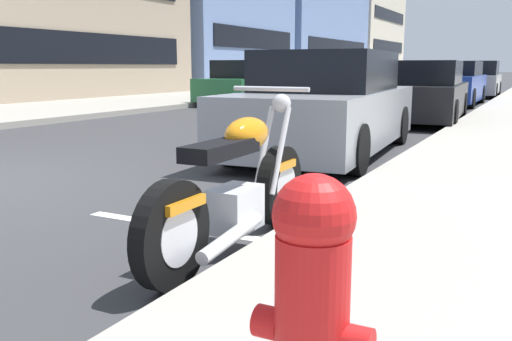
% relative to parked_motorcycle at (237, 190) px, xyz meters
% --- Properties ---
extents(sidewalk_far_curb, '(120.00, 5.00, 0.14)m').
position_rel_parked_motorcycle_xyz_m(sidewalk_far_curb, '(12.28, 10.42, -0.36)').
color(sidewalk_far_curb, gray).
rests_on(sidewalk_far_curb, ground).
extents(parking_stall_stripe, '(0.12, 2.20, 0.01)m').
position_rel_parked_motorcycle_xyz_m(parking_stall_stripe, '(0.28, 0.49, -0.43)').
color(parking_stall_stripe, silver).
rests_on(parking_stall_stripe, ground).
extents(parked_motorcycle, '(2.13, 0.62, 1.12)m').
position_rel_parked_motorcycle_xyz_m(parked_motorcycle, '(0.00, 0.00, 0.00)').
color(parked_motorcycle, black).
rests_on(parked_motorcycle, ground).
extents(parked_car_second_in_row, '(4.62, 2.04, 1.48)m').
position_rel_parked_motorcycle_xyz_m(parked_car_second_in_row, '(4.40, 0.98, 0.26)').
color(parked_car_second_in_row, gray).
rests_on(parked_car_second_in_row, ground).
extents(parked_car_near_corner, '(4.52, 2.14, 1.39)m').
position_rel_parked_motorcycle_xyz_m(parked_car_near_corner, '(9.84, 0.75, 0.22)').
color(parked_car_near_corner, black).
rests_on(parked_car_near_corner, ground).
extents(parked_car_at_intersection, '(4.45, 1.80, 1.43)m').
position_rel_parked_motorcycle_xyz_m(parked_car_at_intersection, '(16.14, 0.94, 0.26)').
color(parked_car_at_intersection, navy).
rests_on(parked_car_at_intersection, ground).
extents(parked_car_far_down_curb, '(4.63, 2.00, 1.49)m').
position_rel_parked_motorcycle_xyz_m(parked_car_far_down_curb, '(21.90, 0.83, 0.27)').
color(parked_car_far_down_curb, gray).
rests_on(parked_car_far_down_curb, ground).
extents(car_opposite_curb, '(4.24, 1.94, 1.46)m').
position_rel_parked_motorcycle_xyz_m(car_opposite_curb, '(13.30, 7.05, 0.26)').
color(car_opposite_curb, '#236638').
rests_on(car_opposite_curb, ground).
extents(fire_hydrant, '(0.24, 0.36, 0.84)m').
position_rel_parked_motorcycle_xyz_m(fire_hydrant, '(-1.81, -1.27, 0.15)').
color(fire_hydrant, red).
rests_on(fire_hydrant, sidewalk_near_curb).
extents(townhouse_mid_block, '(15.29, 11.31, 12.44)m').
position_rel_parked_motorcycle_xyz_m(townhouse_mid_block, '(38.83, 18.34, 5.79)').
color(townhouse_mid_block, '#6B84B2').
rests_on(townhouse_mid_block, ground).
extents(townhouse_behind_pole, '(13.49, 10.11, 14.71)m').
position_rel_parked_motorcycle_xyz_m(townhouse_behind_pole, '(53.97, 17.74, 6.92)').
color(townhouse_behind_pole, beige).
rests_on(townhouse_behind_pole, ground).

